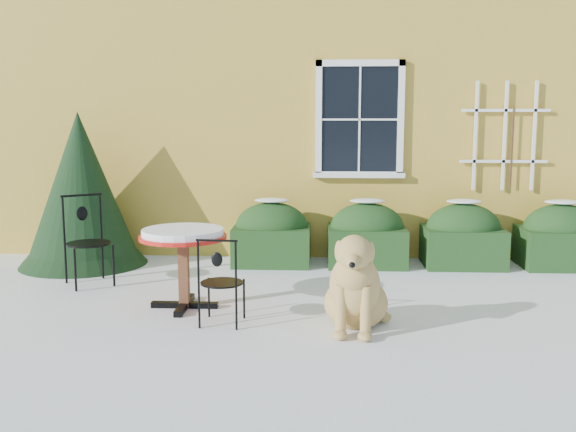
# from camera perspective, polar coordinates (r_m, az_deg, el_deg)

# --- Properties ---
(ground) EXTENTS (80.00, 80.00, 0.00)m
(ground) POSITION_cam_1_polar(r_m,az_deg,el_deg) (6.43, -0.45, -9.29)
(ground) COLOR white
(ground) RESTS_ON ground
(house) EXTENTS (12.40, 8.40, 6.40)m
(house) POSITION_cam_1_polar(r_m,az_deg,el_deg) (13.17, 1.35, 13.95)
(house) COLOR gold
(house) RESTS_ON ground
(hedge_row) EXTENTS (4.95, 0.80, 0.91)m
(hedge_row) POSITION_cam_1_polar(r_m,az_deg,el_deg) (8.90, 11.19, -1.77)
(hedge_row) COLOR black
(hedge_row) RESTS_ON ground
(evergreen_shrub) EXTENTS (1.72, 1.72, 2.08)m
(evergreen_shrub) POSITION_cam_1_polar(r_m,az_deg,el_deg) (9.17, -17.87, 1.04)
(evergreen_shrub) COLOR black
(evergreen_shrub) RESTS_ON ground
(bistro_table) EXTENTS (0.91, 0.91, 0.85)m
(bistro_table) POSITION_cam_1_polar(r_m,az_deg,el_deg) (6.78, -9.31, -2.32)
(bistro_table) COLOR black
(bistro_table) RESTS_ON ground
(patio_chair_near) EXTENTS (0.42, 0.41, 0.87)m
(patio_chair_near) POSITION_cam_1_polar(r_m,az_deg,el_deg) (6.23, -5.99, -5.76)
(patio_chair_near) COLOR black
(patio_chair_near) RESTS_ON ground
(patio_chair_far) EXTENTS (0.66, 0.66, 1.08)m
(patio_chair_far) POSITION_cam_1_polar(r_m,az_deg,el_deg) (8.08, -17.42, -2.05)
(patio_chair_far) COLOR black
(patio_chair_far) RESTS_ON ground
(dog) EXTENTS (0.70, 1.06, 0.98)m
(dog) POSITION_cam_1_polar(r_m,az_deg,el_deg) (6.07, 6.00, -6.55)
(dog) COLOR tan
(dog) RESTS_ON ground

